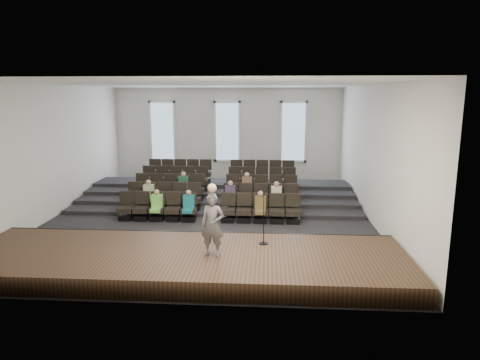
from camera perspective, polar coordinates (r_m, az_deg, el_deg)
ground at (r=16.58m, az=-3.94°, el=-4.94°), size 14.00×14.00×0.00m
ceiling at (r=15.92m, az=-4.19°, el=12.64°), size 12.00×14.00×0.02m
wall_back at (r=22.99m, az=-1.68°, el=5.99°), size 12.00×0.04×5.00m
wall_front at (r=9.26m, az=-9.94°, el=-2.18°), size 12.00×0.04×5.00m
wall_left at (r=17.90m, az=-23.56°, el=3.53°), size 0.04×14.00×5.00m
wall_right at (r=16.37m, az=17.35°, el=3.31°), size 0.04×14.00×5.00m
stage at (r=11.74m, az=-7.33°, el=-10.71°), size 11.80×3.60×0.50m
stage_lip at (r=13.37m, az=-5.87°, el=-7.89°), size 11.80×0.06×0.52m
risers at (r=19.57m, az=-2.71°, el=-1.80°), size 11.80×4.80×0.60m
seating_rows at (r=17.89m, az=-3.31°, el=-1.47°), size 6.80×4.70×1.67m
windows at (r=22.90m, az=-1.70°, el=6.47°), size 8.44×0.10×3.24m
audience at (r=16.68m, az=-3.83°, el=-1.96°), size 5.45×2.64×1.10m
speaker at (r=11.13m, az=-3.69°, el=-5.98°), size 0.65×0.47×1.66m
mic_stand at (r=12.07m, az=3.16°, el=-6.44°), size 0.26×0.26×1.54m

